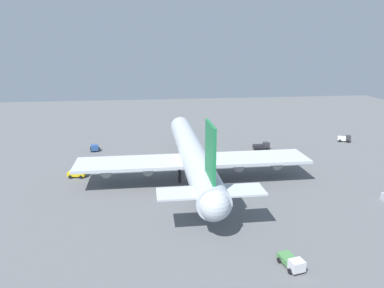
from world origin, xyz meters
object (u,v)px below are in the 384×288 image
(cargo_airplane, at_px, (192,154))
(safety_cone_nose, at_px, (178,145))
(cargo_loader, at_px, (95,147))
(baggage_tug, at_px, (78,173))
(pushback_tractor, at_px, (345,138))
(fuel_truck, at_px, (292,262))
(catering_truck, at_px, (262,146))

(cargo_airplane, xyz_separation_m, safety_cone_nose, (30.32, 1.06, -6.16))
(cargo_loader, relative_size, safety_cone_nose, 8.75)
(baggage_tug, height_order, cargo_loader, baggage_tug)
(pushback_tractor, bearing_deg, fuel_truck, 144.96)
(baggage_tug, xyz_separation_m, safety_cone_nose, (26.06, -28.29, -0.78))
(baggage_tug, height_order, safety_cone_nose, baggage_tug)
(catering_truck, bearing_deg, pushback_tractor, -80.86)
(catering_truck, bearing_deg, cargo_loader, 84.08)
(baggage_tug, xyz_separation_m, cargo_loader, (23.78, -1.14, -0.02))
(baggage_tug, xyz_separation_m, pushback_tractor, (23.27, -87.09, 0.13))
(catering_truck, relative_size, baggage_tug, 1.12)
(pushback_tractor, relative_size, safety_cone_nose, 7.82)
(cargo_airplane, height_order, fuel_truck, cargo_airplane)
(baggage_tug, distance_m, pushback_tractor, 90.15)
(cargo_airplane, bearing_deg, safety_cone_nose, 1.99)
(baggage_tug, bearing_deg, catering_truck, -71.82)
(fuel_truck, bearing_deg, safety_cone_nose, 9.23)
(catering_truck, xyz_separation_m, safety_cone_nose, (7.90, 27.02, -0.85))
(safety_cone_nose, bearing_deg, cargo_loader, 94.80)
(catering_truck, bearing_deg, baggage_tug, 108.18)
(cargo_airplane, bearing_deg, cargo_loader, 45.18)
(pushback_tractor, bearing_deg, cargo_loader, 89.66)
(catering_truck, bearing_deg, fuel_truck, 165.98)
(cargo_loader, xyz_separation_m, safety_cone_nose, (2.28, -27.15, -0.76))
(catering_truck, xyz_separation_m, baggage_tug, (-18.16, 55.31, -0.07))
(catering_truck, height_order, baggage_tug, catering_truck)
(cargo_loader, height_order, safety_cone_nose, cargo_loader)
(cargo_airplane, xyz_separation_m, catering_truck, (22.42, -25.96, -5.31))
(baggage_tug, bearing_deg, cargo_loader, -2.74)
(cargo_loader, xyz_separation_m, fuel_truck, (-68.05, -38.58, -0.03))
(catering_truck, bearing_deg, cargo_airplane, 130.81)
(catering_truck, distance_m, baggage_tug, 58.22)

